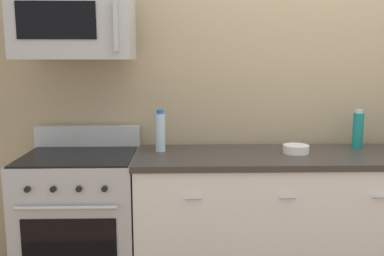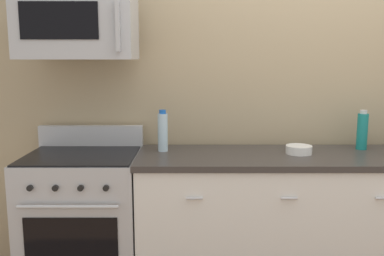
% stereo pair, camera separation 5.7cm
% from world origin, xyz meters
% --- Properties ---
extents(back_wall, '(5.57, 0.10, 2.70)m').
position_xyz_m(back_wall, '(0.00, 0.41, 1.35)').
color(back_wall, tan).
rests_on(back_wall, ground_plane).
extents(counter_unit, '(2.48, 0.66, 0.92)m').
position_xyz_m(counter_unit, '(0.00, -0.00, 0.46)').
color(counter_unit, white).
rests_on(counter_unit, ground_plane).
extents(range_oven, '(0.76, 0.69, 1.07)m').
position_xyz_m(range_oven, '(-1.62, 0.00, 0.47)').
color(range_oven, '#B7BABF').
rests_on(range_oven, ground_plane).
extents(microwave, '(0.74, 0.44, 0.40)m').
position_xyz_m(microwave, '(-1.62, 0.05, 1.75)').
color(microwave, '#B7BABF').
extents(bottle_sparkling_teal, '(0.07, 0.07, 0.28)m').
position_xyz_m(bottle_sparkling_teal, '(0.33, 0.16, 1.05)').
color(bottle_sparkling_teal, '#197F7A').
rests_on(bottle_sparkling_teal, countertop_slab).
extents(bottle_water_clear, '(0.07, 0.07, 0.29)m').
position_xyz_m(bottle_water_clear, '(-1.08, 0.11, 1.06)').
color(bottle_water_clear, silver).
rests_on(bottle_water_clear, countertop_slab).
extents(bowl_white_ceramic, '(0.18, 0.18, 0.06)m').
position_xyz_m(bowl_white_ceramic, '(-0.15, 0.03, 0.95)').
color(bowl_white_ceramic, white).
rests_on(bowl_white_ceramic, countertop_slab).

